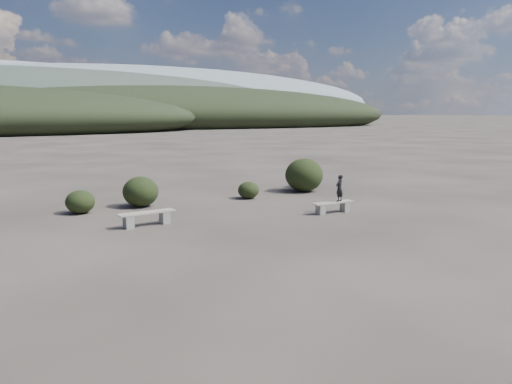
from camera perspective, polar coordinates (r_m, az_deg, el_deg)
ground at (r=12.97m, az=4.97°, el=-7.15°), size 1200.00×1200.00×0.00m
bench_left at (r=16.45m, az=-12.37°, el=-2.84°), size 1.89×0.63×0.46m
bench_right at (r=18.34m, az=8.78°, el=-1.62°), size 1.65×0.38×0.41m
seated_person at (r=18.40m, az=9.51°, el=0.44°), size 0.41×0.35×0.97m
shrub_a at (r=19.12m, az=-19.46°, el=-1.07°), size 1.04×1.04×0.85m
shrub_b at (r=19.81m, az=-13.06°, el=0.04°), size 1.37×1.37×1.18m
shrub_c at (r=21.16m, az=-0.87°, el=0.21°), size 0.90×0.90×0.72m
shrub_d at (r=23.14m, az=5.52°, el=1.95°), size 1.75×1.75×1.53m
shrub_e at (r=24.47m, az=6.04°, el=1.74°), size 1.24×1.24×1.03m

